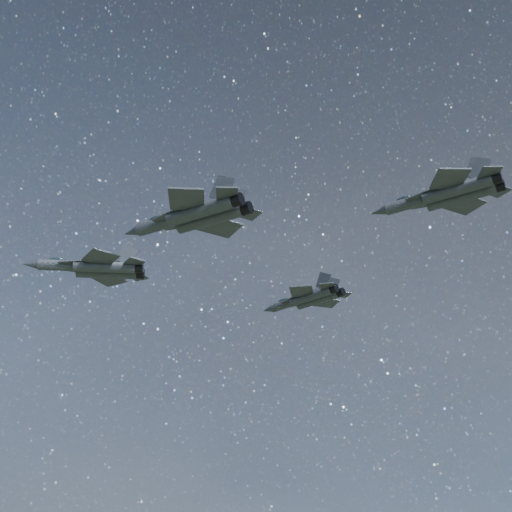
# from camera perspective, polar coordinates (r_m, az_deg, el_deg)

# --- Properties ---
(jet_lead) EXTENTS (16.49, 10.95, 4.20)m
(jet_lead) POSITION_cam_1_polar(r_m,az_deg,el_deg) (81.73, -15.00, -1.10)
(jet_lead) COLOR #2C3137
(jet_left) EXTENTS (16.82, 11.03, 4.33)m
(jet_left) POSITION_cam_1_polar(r_m,az_deg,el_deg) (101.47, 4.97, -4.04)
(jet_left) COLOR #2C3137
(jet_right) EXTENTS (18.04, 12.39, 4.53)m
(jet_right) POSITION_cam_1_polar(r_m,az_deg,el_deg) (69.12, -5.84, 3.86)
(jet_right) COLOR #2C3137
(jet_slot) EXTENTS (16.88, 11.48, 4.24)m
(jet_slot) POSITION_cam_1_polar(r_m,az_deg,el_deg) (75.09, 17.77, 5.62)
(jet_slot) COLOR #2C3137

